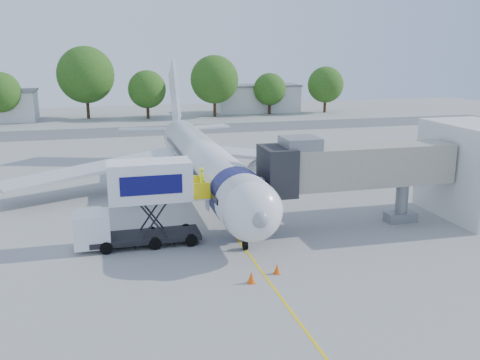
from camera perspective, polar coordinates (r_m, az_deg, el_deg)
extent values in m
plane|color=#9B9B98|center=(42.82, -2.81, -2.93)|extent=(160.00, 160.00, 0.00)
cube|color=yellow|center=(42.82, -2.81, -2.92)|extent=(0.15, 70.00, 0.01)
cube|color=#59595B|center=(83.46, -8.86, 5.24)|extent=(120.00, 10.00, 0.01)
cylinder|color=silver|center=(44.92, -3.66, 1.82)|extent=(3.70, 28.00, 3.70)
sphere|color=silver|center=(31.73, 1.28, -3.33)|extent=(3.70, 3.70, 3.70)
sphere|color=gray|center=(30.31, 2.09, -4.17)|extent=(1.10, 1.10, 1.10)
cone|color=silver|center=(61.42, -6.76, 5.04)|extent=(3.70, 6.00, 3.70)
cube|color=silver|center=(61.90, -7.00, 9.02)|extent=(0.35, 7.26, 8.29)
cube|color=silver|center=(50.77, 5.60, 2.39)|extent=(16.17, 9.32, 1.42)
cube|color=silver|center=(47.70, -15.14, 1.21)|extent=(16.17, 9.32, 1.42)
cylinder|color=#999BA0|center=(48.03, 2.47, 0.55)|extent=(2.10, 3.60, 2.10)
cylinder|color=#999BA0|center=(46.06, -10.71, -0.26)|extent=(2.10, 3.60, 2.10)
cube|color=black|center=(31.32, 1.44, -2.70)|extent=(2.60, 1.39, 0.81)
cylinder|color=#0C0B51|center=(34.50, -0.10, -1.90)|extent=(3.73, 2.00, 3.73)
cylinder|color=silver|center=(33.82, 0.55, -6.24)|extent=(0.16, 0.16, 1.50)
cylinder|color=black|center=(33.97, 0.55, -6.92)|extent=(0.25, 0.64, 0.64)
cylinder|color=black|center=(48.89, -1.30, -0.22)|extent=(0.35, 0.90, 0.90)
cylinder|color=black|center=(47.99, -7.35, -0.61)|extent=(0.35, 0.90, 0.90)
cube|color=#A8A290|center=(38.25, 12.67, 1.50)|extent=(13.60, 2.60, 2.80)
cube|color=black|center=(35.89, 3.98, 1.00)|extent=(2.00, 3.20, 3.20)
cube|color=slate|center=(36.07, 6.44, 3.93)|extent=(2.40, 2.40, 0.80)
cylinder|color=slate|center=(40.65, 16.85, -2.25)|extent=(0.90, 0.90, 3.00)
cube|color=slate|center=(40.97, 16.74, -3.79)|extent=(2.20, 1.20, 0.70)
cylinder|color=black|center=(40.52, 15.65, -3.91)|extent=(0.30, 0.70, 0.70)
cylinder|color=black|center=(41.44, 17.80, -3.67)|extent=(0.30, 0.70, 0.70)
cube|color=silver|center=(43.58, 23.79, 0.94)|extent=(5.00, 8.00, 7.00)
cube|color=black|center=(35.25, -10.04, -5.95)|extent=(7.00, 2.30, 0.35)
cube|color=white|center=(34.92, -15.52, -5.06)|extent=(2.20, 2.20, 2.10)
cube|color=black|center=(34.78, -15.56, -4.36)|extent=(1.90, 2.10, 0.70)
cube|color=white|center=(34.22, -9.64, -0.07)|extent=(5.20, 2.40, 2.50)
cube|color=#0C0B51|center=(33.04, -9.44, -0.56)|extent=(3.80, 0.04, 1.20)
cube|color=silver|center=(34.92, -4.41, -1.66)|extent=(1.10, 2.20, 0.10)
cube|color=yellow|center=(33.78, -4.10, -1.22)|extent=(1.10, 0.06, 1.10)
cube|color=yellow|center=(35.78, -4.73, -0.37)|extent=(1.10, 0.06, 1.10)
cylinder|color=black|center=(34.63, -5.23, -6.42)|extent=(0.80, 0.25, 0.80)
cylinder|color=black|center=(36.58, -5.79, -5.31)|extent=(0.80, 0.25, 0.80)
cylinder|color=black|center=(34.24, -14.08, -7.04)|extent=(0.80, 0.25, 0.80)
cylinder|color=black|center=(36.21, -14.14, -5.88)|extent=(0.80, 0.25, 0.80)
imported|color=#D6F419|center=(34.71, -4.06, -0.11)|extent=(0.60, 0.76, 1.82)
cube|color=white|center=(25.99, 6.85, -13.08)|extent=(3.67, 2.73, 1.31)
cube|color=#0C0B51|center=(25.80, 6.88, -12.24)|extent=(2.31, 2.15, 0.33)
cylinder|color=black|center=(25.56, 3.82, -14.33)|extent=(0.70, 0.45, 0.66)
cylinder|color=black|center=(26.72, 3.92, -13.00)|extent=(0.70, 0.45, 0.66)
cylinder|color=black|center=(25.63, 9.89, -14.43)|extent=(0.70, 0.45, 0.66)
cylinder|color=black|center=(26.79, 9.69, -13.10)|extent=(0.70, 0.45, 0.66)
cone|color=#EC550C|center=(29.39, 1.22, -10.32)|extent=(0.43, 0.43, 0.68)
cube|color=#EC550C|center=(29.53, 1.21, -10.89)|extent=(0.39, 0.39, 0.04)
cone|color=#EC550C|center=(30.59, 3.96, -9.41)|extent=(0.38, 0.38, 0.61)
cube|color=#EC550C|center=(30.71, 3.95, -9.91)|extent=(0.35, 0.35, 0.03)
cube|color=silver|center=(107.00, 1.82, 8.63)|extent=(16.00, 7.00, 5.00)
cube|color=slate|center=(106.78, 1.84, 10.05)|extent=(16.40, 7.40, 0.30)
cylinder|color=#382314|center=(98.51, -24.00, 6.40)|extent=(0.56, 0.56, 3.02)
sphere|color=#204A13|center=(98.17, -24.21, 8.54)|extent=(6.72, 6.72, 6.72)
cylinder|color=#382314|center=(100.19, -15.93, 7.60)|extent=(0.56, 0.56, 4.49)
sphere|color=#204A13|center=(99.79, -16.14, 10.73)|extent=(9.98, 9.98, 9.98)
cylinder|color=#382314|center=(97.88, -9.80, 7.36)|extent=(0.56, 0.56, 3.02)
sphere|color=#204A13|center=(97.53, -9.89, 9.51)|extent=(6.71, 6.71, 6.71)
cylinder|color=#382314|center=(99.32, -2.72, 7.90)|extent=(0.56, 0.56, 3.93)
sphere|color=#204A13|center=(98.93, -2.75, 10.67)|extent=(8.73, 8.73, 8.73)
cylinder|color=#382314|center=(103.27, 3.16, 7.80)|extent=(0.56, 0.56, 2.75)
sphere|color=#204A13|center=(102.97, 3.18, 9.65)|extent=(6.10, 6.10, 6.10)
cylinder|color=#382314|center=(107.12, 9.03, 7.97)|extent=(0.56, 0.56, 3.13)
sphere|color=#204A13|center=(106.80, 9.11, 10.02)|extent=(6.96, 6.96, 6.96)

